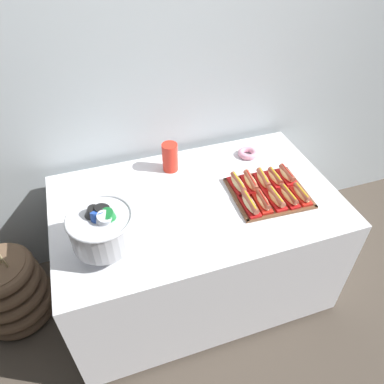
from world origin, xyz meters
name	(u,v)px	position (x,y,z in m)	size (l,w,h in m)	color
ground_plane	(196,284)	(0.00, 0.00, 0.00)	(10.00, 10.00, 0.00)	#4C4238
back_wall	(164,68)	(0.00, 0.58, 1.30)	(6.00, 0.10, 2.60)	#B2BCC1
buffet_table	(196,245)	(0.00, 0.00, 0.42)	(1.55, 0.94, 0.79)	silver
floor_vase	(10,291)	(-1.13, 0.16, 0.23)	(0.46, 0.46, 1.05)	brown
serving_tray	(268,193)	(0.39, -0.08, 0.80)	(0.42, 0.38, 0.01)	brown
hot_dog_0	(250,204)	(0.24, -0.15, 0.83)	(0.07, 0.18, 0.06)	#B21414
hot_dog_1	(263,201)	(0.32, -0.16, 0.83)	(0.07, 0.16, 0.06)	red
hot_dog_2	(276,198)	(0.39, -0.16, 0.83)	(0.06, 0.16, 0.06)	red
hot_dog_3	(289,196)	(0.47, -0.17, 0.83)	(0.06, 0.17, 0.06)	#B21414
hot_dog_4	(301,194)	(0.54, -0.17, 0.82)	(0.06, 0.16, 0.06)	red
hot_dog_5	(238,184)	(0.25, 0.01, 0.83)	(0.07, 0.18, 0.06)	red
hot_dog_6	(251,182)	(0.32, 0.01, 0.83)	(0.08, 0.18, 0.06)	#B21414
hot_dog_7	(263,179)	(0.40, 0.00, 0.83)	(0.08, 0.18, 0.06)	red
hot_dog_8	(275,178)	(0.47, 0.00, 0.82)	(0.06, 0.16, 0.06)	red
hot_dog_9	(287,175)	(0.55, 0.00, 0.83)	(0.07, 0.15, 0.06)	red
punch_bowl	(102,228)	(-0.51, -0.20, 0.95)	(0.30, 0.30, 0.27)	silver
cup_stack	(170,157)	(-0.06, 0.31, 0.88)	(0.09, 0.09, 0.18)	red
donut	(248,153)	(0.44, 0.29, 0.81)	(0.12, 0.12, 0.04)	pink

